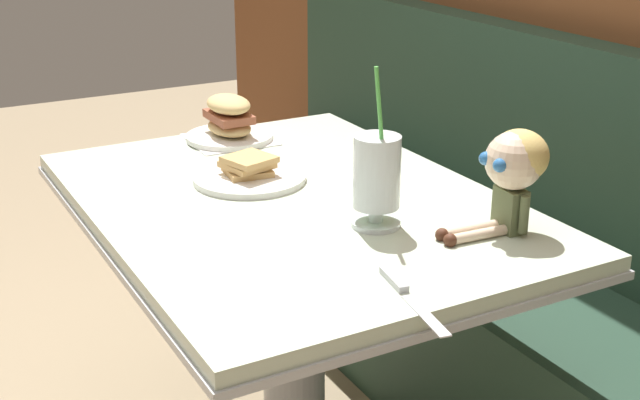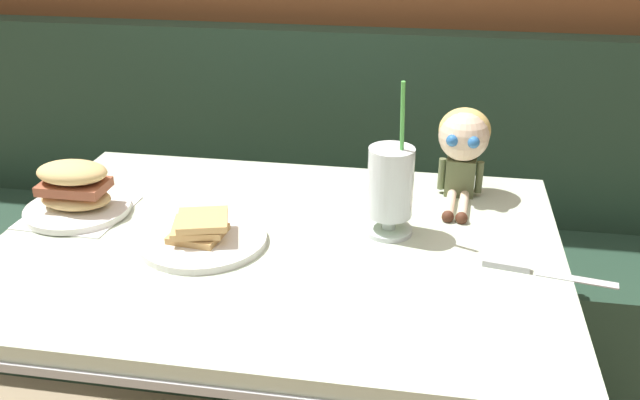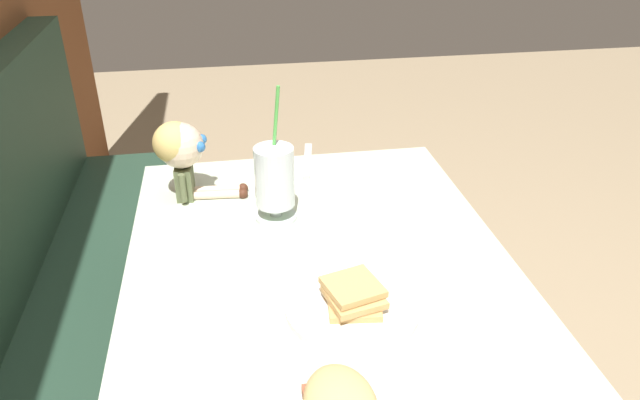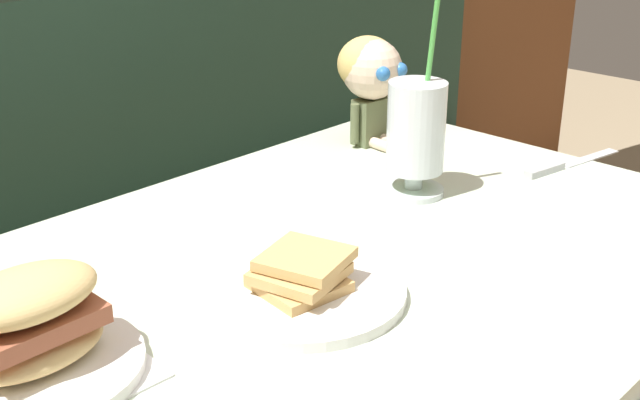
# 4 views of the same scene
# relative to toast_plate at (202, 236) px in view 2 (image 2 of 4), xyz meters

# --- Properties ---
(booth_bench) EXTENTS (2.60, 0.48, 1.00)m
(booth_bench) POSITION_rel_toast_plate_xyz_m (0.14, 0.66, -0.43)
(booth_bench) COLOR #233D2D
(booth_bench) RESTS_ON ground
(diner_table) EXTENTS (1.11, 0.81, 0.74)m
(diner_table) POSITION_rel_toast_plate_xyz_m (0.14, 0.03, -0.21)
(diner_table) COLOR beige
(diner_table) RESTS_ON ground
(toast_plate) EXTENTS (0.25, 0.25, 0.06)m
(toast_plate) POSITION_rel_toast_plate_xyz_m (0.00, 0.00, 0.00)
(toast_plate) COLOR white
(toast_plate) RESTS_ON diner_table
(milkshake_glass) EXTENTS (0.10, 0.10, 0.32)m
(milkshake_glass) POSITION_rel_toast_plate_xyz_m (0.35, 0.11, 0.09)
(milkshake_glass) COLOR silver
(milkshake_glass) RESTS_ON diner_table
(sandwich_plate) EXTENTS (0.22, 0.22, 0.12)m
(sandwich_plate) POSITION_rel_toast_plate_xyz_m (-0.30, 0.08, 0.03)
(sandwich_plate) COLOR white
(sandwich_plate) RESTS_ON diner_table
(butter_knife) EXTENTS (0.23, 0.06, 0.01)m
(butter_knife) POSITION_rel_toast_plate_xyz_m (0.61, -0.00, -0.01)
(butter_knife) COLOR silver
(butter_knife) RESTS_ON diner_table
(seated_doll) EXTENTS (0.12, 0.22, 0.20)m
(seated_doll) POSITION_rel_toast_plate_xyz_m (0.50, 0.32, 0.11)
(seated_doll) COLOR #5B6642
(seated_doll) RESTS_ON diner_table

